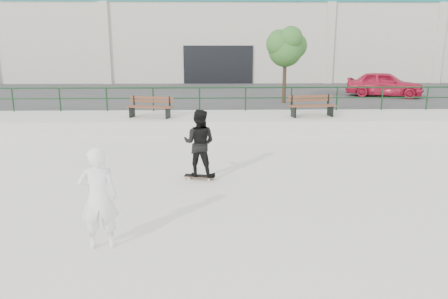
{
  "coord_description": "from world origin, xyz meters",
  "views": [
    {
      "loc": [
        -0.44,
        -8.09,
        3.37
      ],
      "look_at": [
        -0.17,
        2.0,
        0.9
      ],
      "focal_mm": 35.0,
      "sensor_mm": 36.0,
      "label": 1
    }
  ],
  "objects_px": {
    "bench_left": "(150,107)",
    "red_car": "(384,84)",
    "standing_skater": "(199,143)",
    "seated_skater": "(98,198)",
    "tree": "(286,46)",
    "bench_right": "(312,106)",
    "skateboard": "(200,176)"
  },
  "relations": [
    {
      "from": "bench_left",
      "to": "red_car",
      "type": "distance_m",
      "value": 13.62
    },
    {
      "from": "standing_skater",
      "to": "seated_skater",
      "type": "xyz_separation_m",
      "value": [
        -1.56,
        -3.79,
        -0.06
      ]
    },
    {
      "from": "tree",
      "to": "seated_skater",
      "type": "distance_m",
      "value": 15.75
    },
    {
      "from": "red_car",
      "to": "standing_skater",
      "type": "distance_m",
      "value": 16.42
    },
    {
      "from": "tree",
      "to": "seated_skater",
      "type": "bearing_deg",
      "value": -110.48
    },
    {
      "from": "bench_right",
      "to": "seated_skater",
      "type": "bearing_deg",
      "value": -127.12
    },
    {
      "from": "standing_skater",
      "to": "red_car",
      "type": "bearing_deg",
      "value": -111.63
    },
    {
      "from": "standing_skater",
      "to": "bench_right",
      "type": "bearing_deg",
      "value": -108.14
    },
    {
      "from": "standing_skater",
      "to": "skateboard",
      "type": "bearing_deg",
      "value": 141.8
    },
    {
      "from": "seated_skater",
      "to": "bench_left",
      "type": "bearing_deg",
      "value": -97.6
    },
    {
      "from": "bench_left",
      "to": "red_car",
      "type": "bearing_deg",
      "value": 41.01
    },
    {
      "from": "skateboard",
      "to": "tree",
      "type": "bearing_deg",
      "value": 82.72
    },
    {
      "from": "red_car",
      "to": "standing_skater",
      "type": "height_order",
      "value": "red_car"
    },
    {
      "from": "tree",
      "to": "red_car",
      "type": "distance_m",
      "value": 6.68
    },
    {
      "from": "tree",
      "to": "bench_left",
      "type": "bearing_deg",
      "value": -144.94
    },
    {
      "from": "tree",
      "to": "seated_skater",
      "type": "height_order",
      "value": "tree"
    },
    {
      "from": "tree",
      "to": "seated_skater",
      "type": "relative_size",
      "value": 2.09
    },
    {
      "from": "seated_skater",
      "to": "standing_skater",
      "type": "bearing_deg",
      "value": -123.12
    },
    {
      "from": "tree",
      "to": "standing_skater",
      "type": "bearing_deg",
      "value": -109.8
    },
    {
      "from": "tree",
      "to": "skateboard",
      "type": "distance_m",
      "value": 11.91
    },
    {
      "from": "red_car",
      "to": "tree",
      "type": "bearing_deg",
      "value": 134.8
    },
    {
      "from": "seated_skater",
      "to": "red_car",
      "type": "bearing_deg",
      "value": -134.48
    },
    {
      "from": "red_car",
      "to": "skateboard",
      "type": "relative_size",
      "value": 4.99
    },
    {
      "from": "bench_left",
      "to": "seated_skater",
      "type": "bearing_deg",
      "value": -74.87
    },
    {
      "from": "standing_skater",
      "to": "seated_skater",
      "type": "height_order",
      "value": "standing_skater"
    },
    {
      "from": "bench_left",
      "to": "red_car",
      "type": "relative_size",
      "value": 0.46
    },
    {
      "from": "tree",
      "to": "skateboard",
      "type": "bearing_deg",
      "value": -109.8
    },
    {
      "from": "bench_right",
      "to": "standing_skater",
      "type": "bearing_deg",
      "value": -130.76
    },
    {
      "from": "red_car",
      "to": "standing_skater",
      "type": "xyz_separation_m",
      "value": [
        -9.78,
        -13.19,
        -0.24
      ]
    },
    {
      "from": "skateboard",
      "to": "standing_skater",
      "type": "bearing_deg",
      "value": 139.39
    },
    {
      "from": "bench_left",
      "to": "bench_right",
      "type": "distance_m",
      "value": 6.43
    },
    {
      "from": "bench_left",
      "to": "seated_skater",
      "type": "xyz_separation_m",
      "value": [
        0.57,
        -10.37,
        -0.03
      ]
    }
  ]
}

